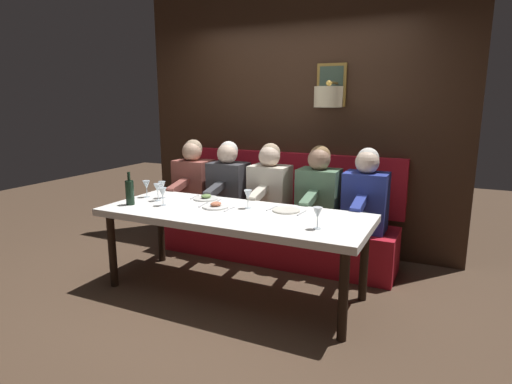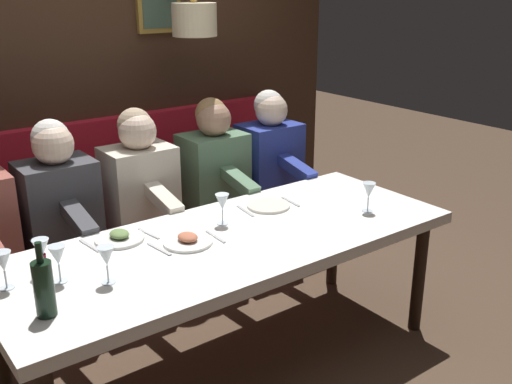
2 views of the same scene
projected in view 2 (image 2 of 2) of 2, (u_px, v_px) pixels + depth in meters
The scene contains 18 objects.
ground_plane at pixel (233, 364), 3.18m from camera, with size 12.00×12.00×0.00m, color #4C3828.
dining_table at pixel (231, 249), 2.95m from camera, with size 0.90×2.31×0.74m.
banquette_bench at pixel (152, 266), 3.77m from camera, with size 0.52×2.51×0.45m, color red.
back_wall_panel at pixel (101, 73), 3.82m from camera, with size 0.59×3.71×2.90m.
diner_nearest at pixel (270, 152), 4.10m from camera, with size 0.60×0.40×0.79m.
diner_near at pixel (214, 164), 3.84m from camera, with size 0.60×0.40×0.79m.
diner_middle at pixel (140, 179), 3.54m from camera, with size 0.60×0.40×0.79m.
diner_far at pixel (58, 196), 3.26m from camera, with size 0.60×0.40×0.79m.
place_setting_0 at pixel (268, 206), 3.31m from camera, with size 0.24×0.32×0.01m.
place_setting_1 at pixel (188, 241), 2.85m from camera, with size 0.24×0.32×0.05m.
place_setting_2 at pixel (120, 237), 2.89m from camera, with size 0.24×0.33×0.05m.
wine_glass_0 at pixel (369, 191), 3.21m from camera, with size 0.07×0.07×0.16m.
wine_glass_1 at pixel (106, 257), 2.45m from camera, with size 0.07×0.07×0.16m.
wine_glass_2 at pixel (41, 250), 2.52m from camera, with size 0.07×0.07×0.16m.
wine_glass_3 at pixel (58, 256), 2.45m from camera, with size 0.07×0.07×0.16m.
wine_glass_4 at pixel (3, 263), 2.40m from camera, with size 0.07×0.07×0.16m.
wine_glass_5 at pixel (222, 203), 3.04m from camera, with size 0.07×0.07×0.16m.
wine_bottle at pixel (44, 288), 2.21m from camera, with size 0.08×0.08×0.30m.
Camera 2 is at (-2.22, 1.51, 1.93)m, focal length 41.81 mm.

